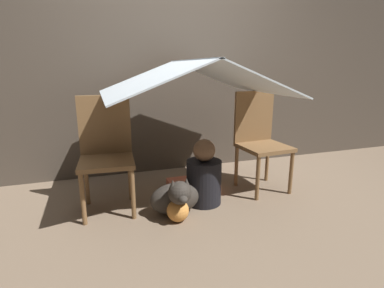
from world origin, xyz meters
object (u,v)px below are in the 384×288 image
object	(u,v)px
chair_left	(106,149)
person_front	(204,177)
chair_right	(260,137)
dog	(176,197)

from	to	relation	value
chair_left	person_front	bearing A→B (deg)	-9.39
chair_right	chair_left	bearing A→B (deg)	176.00
chair_right	dog	bearing A→B (deg)	-164.15
chair_right	person_front	size ratio (longest dim) A/B	1.63
chair_left	dog	xyz separation A→B (m)	(0.50, -0.34, -0.35)
person_front	dog	world-z (taller)	person_front
chair_right	dog	world-z (taller)	chair_right
chair_right	dog	size ratio (longest dim) A/B	2.32
person_front	dog	distance (m)	0.34
dog	person_front	bearing A→B (deg)	27.72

